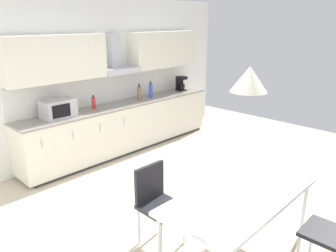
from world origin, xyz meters
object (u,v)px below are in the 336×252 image
at_px(microwave, 58,108).
at_px(pendant_lamp, 249,79).
at_px(dining_table, 240,198).
at_px(chair_far_left, 156,197).
at_px(bottle_red, 94,103).
at_px(coffee_maker, 181,83).
at_px(bottle_blue, 151,91).
at_px(bottle_brown, 139,93).

distance_m(microwave, pendant_lamp, 3.24).
relative_size(dining_table, chair_far_left, 1.88).
xyz_separation_m(bottle_red, dining_table, (-0.52, -3.20, -0.30)).
bearing_deg(bottle_red, chair_far_left, -110.13).
bearing_deg(dining_table, coffee_maker, 49.80).
xyz_separation_m(microwave, dining_table, (0.15, -3.14, -0.34)).
bearing_deg(pendant_lamp, bottle_blue, 60.61).
height_order(bottle_red, bottle_brown, bottle_brown).
bearing_deg(chair_far_left, microwave, 84.84).
relative_size(bottle_red, chair_far_left, 0.26).
bearing_deg(chair_far_left, bottle_blue, 47.72).
bearing_deg(dining_table, chair_far_left, 115.18).
height_order(microwave, dining_table, microwave).
relative_size(microwave, bottle_blue, 1.51).
relative_size(bottle_blue, bottle_brown, 1.06).
xyz_separation_m(coffee_maker, dining_table, (-2.67, -3.16, -0.35)).
xyz_separation_m(chair_far_left, pendant_lamp, (0.37, -0.78, 1.29)).
bearing_deg(microwave, dining_table, -87.18).
bearing_deg(microwave, coffee_maker, 0.53).
bearing_deg(chair_far_left, pendant_lamp, -64.82).
bearing_deg(chair_far_left, bottle_brown, 51.82).
bearing_deg(bottle_red, microwave, -174.93).
relative_size(bottle_blue, pendant_lamp, 1.00).
xyz_separation_m(bottle_brown, chair_far_left, (-1.85, -2.35, -0.48)).
relative_size(dining_table, pendant_lamp, 5.12).
distance_m(bottle_red, pendant_lamp, 3.35).
relative_size(microwave, chair_far_left, 0.55).
bearing_deg(microwave, bottle_blue, -0.73).
bearing_deg(coffee_maker, dining_table, -130.20).
relative_size(bottle_red, pendant_lamp, 0.72).
relative_size(bottle_blue, bottle_red, 1.39).
relative_size(microwave, bottle_brown, 1.59).
height_order(bottle_blue, dining_table, bottle_blue).
distance_m(bottle_blue, bottle_red, 1.24).
bearing_deg(pendant_lamp, bottle_brown, 64.69).
bearing_deg(bottle_brown, dining_table, -115.31).
xyz_separation_m(bottle_blue, chair_far_left, (-2.12, -2.33, -0.49)).
distance_m(dining_table, pendant_lamp, 1.14).
bearing_deg(microwave, chair_far_left, -95.16).
relative_size(coffee_maker, bottle_blue, 0.94).
distance_m(dining_table, chair_far_left, 0.88).
relative_size(coffee_maker, pendant_lamp, 0.94).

